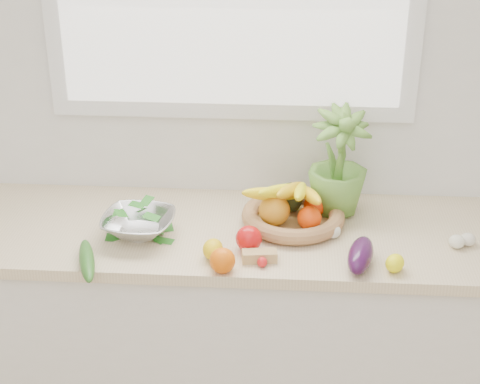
# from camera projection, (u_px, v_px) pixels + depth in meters

# --- Properties ---
(back_wall) EXTENTS (4.50, 0.02, 2.70)m
(back_wall) POSITION_uv_depth(u_px,v_px,m) (232.00, 76.00, 2.61)
(back_wall) COLOR white
(back_wall) RESTS_ON ground
(counter_cabinet) EXTENTS (2.20, 0.58, 0.86)m
(counter_cabinet) POSITION_uv_depth(u_px,v_px,m) (227.00, 338.00, 2.74)
(counter_cabinet) COLOR silver
(counter_cabinet) RESTS_ON ground
(countertop) EXTENTS (2.24, 0.62, 0.04)m
(countertop) POSITION_uv_depth(u_px,v_px,m) (226.00, 233.00, 2.54)
(countertop) COLOR beige
(countertop) RESTS_ON counter_cabinet
(orange_loose) EXTENTS (0.11, 0.11, 0.08)m
(orange_loose) POSITION_uv_depth(u_px,v_px,m) (222.00, 261.00, 2.27)
(orange_loose) COLOR #EE6007
(orange_loose) RESTS_ON countertop
(lemon_a) EXTENTS (0.07, 0.09, 0.06)m
(lemon_a) POSITION_uv_depth(u_px,v_px,m) (213.00, 249.00, 2.34)
(lemon_a) COLOR yellow
(lemon_a) RESTS_ON countertop
(lemon_b) EXTENTS (0.08, 0.09, 0.06)m
(lemon_b) POSITION_uv_depth(u_px,v_px,m) (395.00, 263.00, 2.28)
(lemon_b) COLOR #FFF70D
(lemon_b) RESTS_ON countertop
(lemon_c) EXTENTS (0.11, 0.10, 0.07)m
(lemon_c) POSITION_uv_depth(u_px,v_px,m) (223.00, 259.00, 2.29)
(lemon_c) COLOR #FAAA0D
(lemon_c) RESTS_ON countertop
(apple) EXTENTS (0.11, 0.11, 0.09)m
(apple) POSITION_uv_depth(u_px,v_px,m) (249.00, 239.00, 2.38)
(apple) COLOR red
(apple) RESTS_ON countertop
(ginger) EXTENTS (0.12, 0.06, 0.04)m
(ginger) POSITION_uv_depth(u_px,v_px,m) (260.00, 256.00, 2.33)
(ginger) COLOR tan
(ginger) RESTS_ON countertop
(garlic_a) EXTENTS (0.06, 0.06, 0.04)m
(garlic_a) POSITION_uv_depth(u_px,v_px,m) (457.00, 242.00, 2.41)
(garlic_a) COLOR white
(garlic_a) RESTS_ON countertop
(garlic_b) EXTENTS (0.07, 0.07, 0.05)m
(garlic_b) POSITION_uv_depth(u_px,v_px,m) (332.00, 231.00, 2.47)
(garlic_b) COLOR beige
(garlic_b) RESTS_ON countertop
(garlic_c) EXTENTS (0.07, 0.07, 0.04)m
(garlic_c) POSITION_uv_depth(u_px,v_px,m) (468.00, 239.00, 2.42)
(garlic_c) COLOR silver
(garlic_c) RESTS_ON countertop
(eggplant) EXTENTS (0.12, 0.21, 0.08)m
(eggplant) POSITION_uv_depth(u_px,v_px,m) (361.00, 255.00, 2.30)
(eggplant) COLOR #310E35
(eggplant) RESTS_ON countertop
(cucumber) EXTENTS (0.12, 0.26, 0.05)m
(cucumber) POSITION_uv_depth(u_px,v_px,m) (87.00, 260.00, 2.30)
(cucumber) COLOR #175017
(cucumber) RESTS_ON countertop
(radish) EXTENTS (0.04, 0.04, 0.03)m
(radish) POSITION_uv_depth(u_px,v_px,m) (262.00, 262.00, 2.30)
(radish) COLOR red
(radish) RESTS_ON countertop
(potted_herb) EXTENTS (0.27, 0.27, 0.38)m
(potted_herb) POSITION_uv_depth(u_px,v_px,m) (339.00, 161.00, 2.54)
(potted_herb) COLOR #5C8F34
(potted_herb) RESTS_ON countertop
(fruit_basket) EXTENTS (0.47, 0.47, 0.19)m
(fruit_basket) POSITION_uv_depth(u_px,v_px,m) (292.00, 210.00, 2.54)
(fruit_basket) COLOR tan
(fruit_basket) RESTS_ON countertop
(colander_with_spinach) EXTENTS (0.26, 0.26, 0.12)m
(colander_with_spinach) POSITION_uv_depth(u_px,v_px,m) (138.00, 220.00, 2.46)
(colander_with_spinach) COLOR silver
(colander_with_spinach) RESTS_ON countertop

